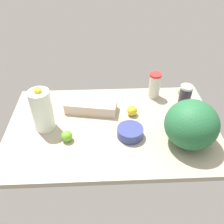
% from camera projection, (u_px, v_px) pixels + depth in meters
% --- Properties ---
extents(countertop, '(1.20, 0.76, 0.03)m').
position_uv_depth(countertop, '(112.00, 127.00, 1.45)').
color(countertop, '#A69D87').
rests_on(countertop, ground).
extents(mixing_bowl, '(0.14, 0.14, 0.06)m').
position_uv_depth(mixing_bowl, '(130.00, 132.00, 1.35)').
color(mixing_bowl, '#364082').
rests_on(mixing_bowl, countertop).
extents(milk_jug, '(0.11, 0.11, 0.26)m').
position_uv_depth(milk_jug, '(42.00, 110.00, 1.35)').
color(milk_jug, white).
rests_on(milk_jug, countertop).
extents(watermelon, '(0.27, 0.27, 0.25)m').
position_uv_depth(watermelon, '(191.00, 124.00, 1.25)').
color(watermelon, '#25683C').
rests_on(watermelon, countertop).
extents(shaker_bottle, '(0.07, 0.07, 0.18)m').
position_uv_depth(shaker_bottle, '(184.00, 99.00, 1.49)').
color(shaker_bottle, '#372F3E').
rests_on(shaker_bottle, countertop).
extents(egg_carton, '(0.32, 0.17, 0.07)m').
position_uv_depth(egg_carton, '(91.00, 106.00, 1.52)').
color(egg_carton, beige).
rests_on(egg_carton, countertop).
extents(tumbler_cup, '(0.08, 0.08, 0.17)m').
position_uv_depth(tumbler_cup, '(155.00, 85.00, 1.61)').
color(tumbler_cup, silver).
rests_on(tumbler_cup, countertop).
extents(lemon_by_jug, '(0.06, 0.06, 0.06)m').
position_uv_depth(lemon_by_jug, '(132.00, 111.00, 1.49)').
color(lemon_by_jug, yellow).
rests_on(lemon_by_jug, countertop).
extents(lime_loose, '(0.06, 0.06, 0.06)m').
position_uv_depth(lime_loose, '(67.00, 136.00, 1.32)').
color(lime_loose, '#66B72E').
rests_on(lime_loose, countertop).
extents(lime_near_front, '(0.06, 0.06, 0.06)m').
position_uv_depth(lime_near_front, '(183.00, 92.00, 1.65)').
color(lime_near_front, '#5CB832').
rests_on(lime_near_front, countertop).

